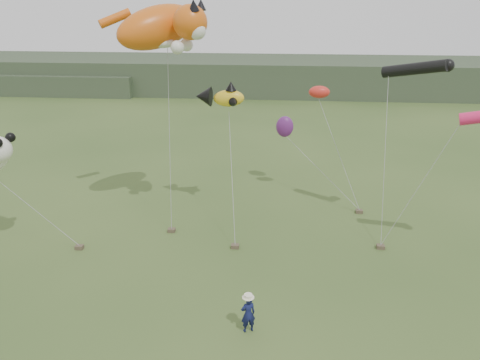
{
  "coord_description": "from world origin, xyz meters",
  "views": [
    {
      "loc": [
        0.41,
        -15.78,
        11.39
      ],
      "look_at": [
        -1.28,
        3.0,
        3.97
      ],
      "focal_mm": 35.0,
      "sensor_mm": 36.0,
      "label": 1
    }
  ],
  "objects": [
    {
      "name": "ground",
      "position": [
        0.0,
        0.0,
        0.0
      ],
      "size": [
        120.0,
        120.0,
        0.0
      ],
      "primitive_type": "plane",
      "color": "#385123",
      "rests_on": "ground"
    },
    {
      "name": "headland",
      "position": [
        -3.11,
        44.69,
        1.92
      ],
      "size": [
        90.0,
        13.0,
        4.0
      ],
      "color": "#2D3D28",
      "rests_on": "ground"
    },
    {
      "name": "festival_attendant",
      "position": [
        -0.54,
        -1.93,
        0.74
      ],
      "size": [
        0.64,
        0.54,
        1.49
      ],
      "primitive_type": "imported",
      "rotation": [
        0.0,
        0.0,
        3.54
      ],
      "color": "#111743",
      "rests_on": "ground"
    },
    {
      "name": "sandbag_anchors",
      "position": [
        -1.08,
        5.19,
        0.1
      ],
      "size": [
        14.9,
        5.62,
        0.19
      ],
      "color": "brown",
      "rests_on": "ground"
    },
    {
      "name": "cat_kite",
      "position": [
        -5.18,
        6.8,
        10.06
      ],
      "size": [
        5.63,
        4.46,
        2.76
      ],
      "color": "#D75C12",
      "rests_on": "ground"
    },
    {
      "name": "fish_kite",
      "position": [
        -2.77,
        7.85,
        6.59
      ],
      "size": [
        2.63,
        1.77,
        1.36
      ],
      "color": "gold",
      "rests_on": "ground"
    },
    {
      "name": "tube_kites",
      "position": [
        7.97,
        5.27,
        7.66
      ],
      "size": [
        5.73,
        4.59,
        2.55
      ],
      "color": "black",
      "rests_on": "ground"
    },
    {
      "name": "misc_kites",
      "position": [
        1.26,
        11.63,
        4.77
      ],
      "size": [
        2.9,
        3.12,
        3.63
      ],
      "color": "red",
      "rests_on": "ground"
    }
  ]
}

